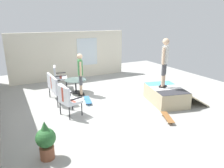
# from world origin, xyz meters

# --- Properties ---
(ground_plane) EXTENTS (12.00, 12.00, 0.10)m
(ground_plane) POSITION_xyz_m (0.00, 0.00, -0.05)
(ground_plane) COLOR #A8A8A3
(house_facade) EXTENTS (0.23, 6.00, 2.40)m
(house_facade) POSITION_xyz_m (3.80, 0.49, 1.20)
(house_facade) COLOR silver
(house_facade) RESTS_ON ground_plane
(skate_ramp) EXTENTS (2.03, 2.22, 0.59)m
(skate_ramp) POSITION_xyz_m (-1.16, -1.66, 0.29)
(skate_ramp) COLOR tan
(skate_ramp) RESTS_ON ground_plane
(patio_bench) EXTENTS (1.27, 0.59, 1.02)m
(patio_bench) POSITION_xyz_m (0.80, 1.97, 0.62)
(patio_bench) COLOR black
(patio_bench) RESTS_ON ground_plane
(patio_chair_near_house) EXTENTS (0.73, 0.67, 1.02)m
(patio_chair_near_house) POSITION_xyz_m (2.37, 1.52, 0.61)
(patio_chair_near_house) COLOR black
(patio_chair_near_house) RESTS_ON ground_plane
(patio_chair_by_wall) EXTENTS (0.75, 0.71, 1.02)m
(patio_chair_by_wall) POSITION_xyz_m (-0.62, 1.94, 0.61)
(patio_chair_by_wall) COLOR black
(patio_chair_by_wall) RESTS_ON ground_plane
(patio_table) EXTENTS (0.90, 0.90, 0.57)m
(patio_table) POSITION_xyz_m (1.45, 1.00, 0.40)
(patio_table) COLOR black
(patio_table) RESTS_ON ground_plane
(person_watching) EXTENTS (0.47, 0.30, 1.71)m
(person_watching) POSITION_xyz_m (1.08, 0.90, 1.00)
(person_watching) COLOR black
(person_watching) RESTS_ON ground_plane
(person_skater) EXTENTS (0.36, 0.41, 1.78)m
(person_skater) POSITION_xyz_m (-1.05, -1.55, 1.64)
(person_skater) COLOR black
(person_skater) RESTS_ON skate_ramp
(skateboard_by_bench) EXTENTS (0.82, 0.37, 0.10)m
(skateboard_by_bench) POSITION_xyz_m (0.21, 0.96, 0.08)
(skateboard_by_bench) COLOR #3372B2
(skateboard_by_bench) RESTS_ON ground_plane
(skateboard_spare) EXTENTS (0.82, 0.49, 0.10)m
(skateboard_spare) POSITION_xyz_m (-2.30, -0.72, 0.08)
(skateboard_spare) COLOR brown
(skateboard_spare) RESTS_ON ground_plane
(potted_plant) EXTENTS (0.44, 0.44, 0.92)m
(potted_plant) POSITION_xyz_m (-2.54, 2.97, 0.47)
(potted_plant) COLOR brown
(potted_plant) RESTS_ON ground_plane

